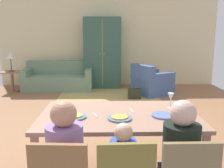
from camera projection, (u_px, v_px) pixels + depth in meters
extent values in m
cube|color=#8E6140|center=(109.00, 118.00, 4.92)|extent=(6.78, 6.48, 0.02)
cube|color=beige|center=(108.00, 43.00, 7.88)|extent=(6.78, 0.10, 2.70)
cube|color=#A07660|center=(119.00, 115.00, 2.73)|extent=(1.70, 1.05, 0.04)
cube|color=#A07660|center=(56.00, 132.00, 3.25)|extent=(0.06, 0.06, 0.72)
cube|color=#A07660|center=(177.00, 131.00, 3.28)|extent=(0.06, 0.06, 0.72)
cylinder|color=teal|center=(74.00, 117.00, 2.60)|extent=(0.25, 0.25, 0.02)
cylinder|color=gold|center=(74.00, 115.00, 2.60)|extent=(0.17, 0.17, 0.01)
cylinder|color=slate|center=(120.00, 118.00, 2.55)|extent=(0.25, 0.25, 0.02)
cylinder|color=gold|center=(120.00, 117.00, 2.55)|extent=(0.17, 0.17, 0.01)
cylinder|color=#586FAA|center=(163.00, 115.00, 2.64)|extent=(0.25, 0.25, 0.02)
cylinder|color=silver|center=(170.00, 108.00, 2.92)|extent=(0.06, 0.06, 0.01)
cylinder|color=silver|center=(170.00, 104.00, 2.91)|extent=(0.01, 0.01, 0.09)
cone|color=silver|center=(171.00, 97.00, 2.89)|extent=(0.07, 0.07, 0.09)
cube|color=silver|center=(95.00, 115.00, 2.67)|extent=(0.06, 0.15, 0.01)
cube|color=silver|center=(132.00, 111.00, 2.83)|extent=(0.04, 0.17, 0.01)
cylinder|color=#9572B0|center=(65.00, 153.00, 2.00)|extent=(0.30, 0.30, 0.46)
sphere|color=tan|center=(64.00, 114.00, 1.94)|extent=(0.21, 0.21, 0.21)
cylinder|color=#344EB3|center=(123.00, 159.00, 2.03)|extent=(0.22, 0.22, 0.33)
sphere|color=beige|center=(123.00, 132.00, 1.98)|extent=(0.15, 0.15, 0.15)
cylinder|color=black|center=(181.00, 151.00, 2.02)|extent=(0.30, 0.30, 0.46)
sphere|color=beige|center=(183.00, 113.00, 1.96)|extent=(0.21, 0.21, 0.21)
cube|color=tan|center=(109.00, 96.00, 6.63)|extent=(2.60, 1.80, 0.01)
cube|color=slate|center=(59.00, 83.00, 7.34)|extent=(1.98, 0.84, 0.42)
cube|color=slate|center=(60.00, 67.00, 7.59)|extent=(1.98, 0.20, 0.40)
cube|color=slate|center=(27.00, 72.00, 7.25)|extent=(0.18, 0.84, 0.20)
cube|color=slate|center=(89.00, 72.00, 7.30)|extent=(0.18, 0.84, 0.20)
cube|color=#425D8F|center=(152.00, 86.00, 6.81)|extent=(1.14, 1.14, 0.42)
cube|color=#425D8F|center=(143.00, 72.00, 6.57)|extent=(0.57, 0.84, 0.40)
cube|color=#425D8F|center=(161.00, 77.00, 6.46)|extent=(0.83, 0.55, 0.20)
cube|color=#425D8F|center=(145.00, 74.00, 7.03)|extent=(0.83, 0.55, 0.20)
cube|color=#315547|center=(102.00, 53.00, 7.55)|extent=(1.10, 0.56, 2.10)
cube|color=#AC9935|center=(102.00, 54.00, 7.27)|extent=(0.02, 0.01, 1.89)
sphere|color=#AC9935|center=(100.00, 54.00, 7.26)|extent=(0.04, 0.04, 0.04)
sphere|color=#AC9935|center=(104.00, 54.00, 7.27)|extent=(0.04, 0.04, 0.04)
cube|color=#896342|center=(12.00, 72.00, 7.04)|extent=(0.56, 0.56, 0.03)
cylinder|color=#896342|center=(12.00, 82.00, 7.10)|extent=(0.08, 0.08, 0.55)
cylinder|color=#896342|center=(13.00, 91.00, 7.15)|extent=(0.36, 0.36, 0.03)
cylinder|color=#4A3F42|center=(12.00, 71.00, 7.04)|extent=(0.16, 0.16, 0.02)
cylinder|color=#4A3F42|center=(11.00, 65.00, 7.00)|extent=(0.02, 0.02, 0.34)
cone|color=beige|center=(10.00, 55.00, 6.95)|extent=(0.26, 0.26, 0.18)
cube|color=black|center=(134.00, 94.00, 6.32)|extent=(0.32, 0.16, 0.26)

